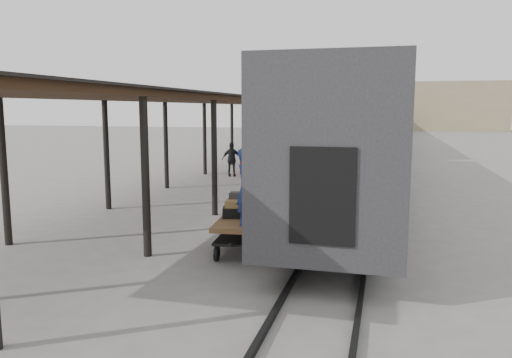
{
  "coord_description": "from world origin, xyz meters",
  "views": [
    {
      "loc": [
        4.3,
        -12.91,
        3.63
      ],
      "look_at": [
        0.83,
        0.26,
        1.7
      ],
      "focal_mm": 35.0,
      "sensor_mm": 36.0,
      "label": 1
    }
  ],
  "objects_px": {
    "luggage_tug": "(250,164)",
    "porter": "(247,187)",
    "baggage_cart": "(244,226)",
    "pedestrian": "(232,159)"
  },
  "relations": [
    {
      "from": "luggage_tug",
      "to": "porter",
      "type": "bearing_deg",
      "value": -80.98
    },
    {
      "from": "luggage_tug",
      "to": "baggage_cart",
      "type": "bearing_deg",
      "value": -81.24
    },
    {
      "from": "porter",
      "to": "pedestrian",
      "type": "xyz_separation_m",
      "value": [
        -4.84,
        14.18,
        -0.86
      ]
    },
    {
      "from": "pedestrian",
      "to": "baggage_cart",
      "type": "bearing_deg",
      "value": 97.92
    },
    {
      "from": "porter",
      "to": "pedestrian",
      "type": "height_order",
      "value": "porter"
    },
    {
      "from": "baggage_cart",
      "to": "porter",
      "type": "relative_size",
      "value": 1.37
    },
    {
      "from": "baggage_cart",
      "to": "luggage_tug",
      "type": "distance_m",
      "value": 15.44
    },
    {
      "from": "baggage_cart",
      "to": "pedestrian",
      "type": "xyz_separation_m",
      "value": [
        -4.59,
        13.53,
        0.27
      ]
    },
    {
      "from": "porter",
      "to": "baggage_cart",
      "type": "bearing_deg",
      "value": 33.07
    },
    {
      "from": "baggage_cart",
      "to": "luggage_tug",
      "type": "bearing_deg",
      "value": 99.16
    }
  ]
}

